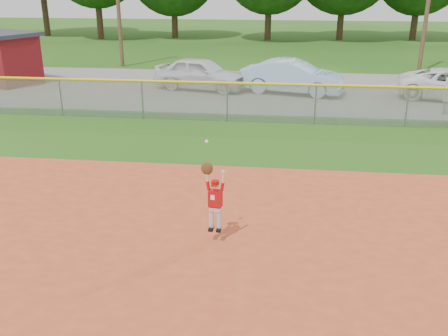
# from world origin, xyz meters

# --- Properties ---
(ground) EXTENTS (120.00, 120.00, 0.00)m
(ground) POSITION_xyz_m (0.00, 0.00, 0.00)
(ground) COLOR #244F12
(ground) RESTS_ON ground
(parking_strip) EXTENTS (44.00, 10.00, 0.03)m
(parking_strip) POSITION_xyz_m (0.00, 16.00, 0.01)
(parking_strip) COLOR slate
(parking_strip) RESTS_ON ground
(car_white_a) EXTENTS (4.90, 2.86, 1.57)m
(car_white_a) POSITION_xyz_m (-1.93, 15.62, 0.81)
(car_white_a) COLOR silver
(car_white_a) RESTS_ON parking_strip
(car_blue) EXTENTS (5.06, 2.80, 1.58)m
(car_blue) POSITION_xyz_m (2.53, 15.26, 0.82)
(car_blue) COLOR #94BCDD
(car_blue) RESTS_ON parking_strip
(utility_shed) EXTENTS (4.34, 3.96, 2.64)m
(utility_shed) POSITION_xyz_m (-12.32, 15.92, 1.35)
(utility_shed) COLOR #620E11
(utility_shed) RESTS_ON ground
(outfield_fence) EXTENTS (40.06, 0.10, 1.55)m
(outfield_fence) POSITION_xyz_m (0.00, 10.00, 0.88)
(outfield_fence) COLOR gray
(outfield_fence) RESTS_ON ground
(ballplayer) EXTENTS (0.50, 0.22, 1.96)m
(ballplayer) POSITION_xyz_m (0.80, 0.58, 1.03)
(ballplayer) COLOR silver
(ballplayer) RESTS_ON ground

